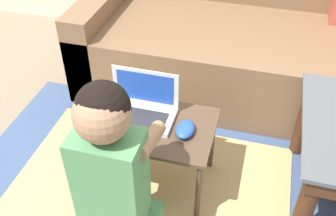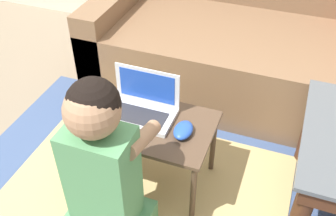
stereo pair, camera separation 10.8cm
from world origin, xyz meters
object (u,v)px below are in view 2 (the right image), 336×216
(laptop, at_px, (142,108))
(person_seated, at_px, (104,180))
(couch, at_px, (266,43))
(laptop_desk, at_px, (151,131))
(computer_mouse, at_px, (183,130))

(laptop, bearing_deg, person_seated, -86.10)
(couch, bearing_deg, person_seated, -105.42)
(laptop, distance_m, person_seated, 0.40)
(couch, xyz_separation_m, laptop_desk, (-0.33, -0.96, 0.03))
(couch, distance_m, computer_mouse, 1.00)
(laptop, height_order, computer_mouse, laptop)
(laptop_desk, bearing_deg, person_seated, -94.75)
(laptop_desk, bearing_deg, computer_mouse, -5.69)
(laptop_desk, distance_m, laptop, 0.11)
(computer_mouse, bearing_deg, laptop_desk, 174.31)
(laptop, relative_size, person_seated, 0.36)
(computer_mouse, xyz_separation_m, person_seated, (-0.18, -0.35, 0.01))
(couch, height_order, computer_mouse, couch)
(couch, xyz_separation_m, laptop, (-0.39, -0.92, 0.10))
(laptop_desk, relative_size, person_seated, 0.67)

